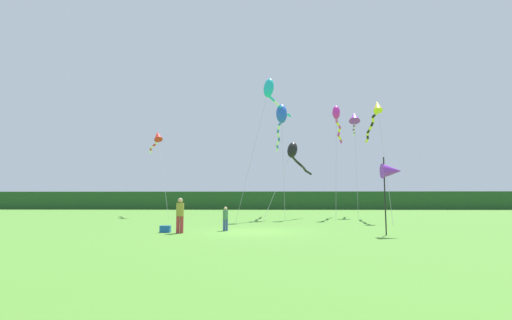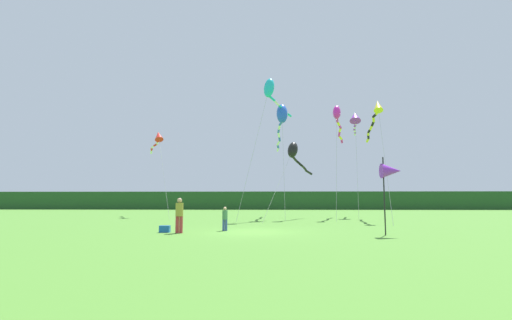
{
  "view_description": "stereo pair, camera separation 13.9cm",
  "coord_description": "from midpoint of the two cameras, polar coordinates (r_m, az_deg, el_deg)",
  "views": [
    {
      "loc": [
        0.84,
        -18.96,
        1.6
      ],
      "look_at": [
        0.0,
        6.0,
        4.28
      ],
      "focal_mm": 26.15,
      "sensor_mm": 36.0,
      "label": 1
    },
    {
      "loc": [
        0.98,
        -18.95,
        1.6
      ],
      "look_at": [
        0.0,
        6.0,
        4.28
      ],
      "focal_mm": 26.15,
      "sensor_mm": 36.0,
      "label": 2
    }
  ],
  "objects": [
    {
      "name": "kite_magenta",
      "position": [
        34.22,
        12.16,
        6.38
      ],
      "size": [
        2.59,
        9.96,
        9.94
      ],
      "color": "#B2B2B2",
      "rests_on": "ground"
    },
    {
      "name": "kite_black",
      "position": [
        31.15,
        5.69,
        1.11
      ],
      "size": [
        4.49,
        8.6,
        6.54
      ],
      "color": "#B2B2B2",
      "rests_on": "ground"
    },
    {
      "name": "person_child",
      "position": [
        19.73,
        -4.89,
        -8.74
      ],
      "size": [
        0.27,
        0.27,
        1.24
      ],
      "color": "#334C8C",
      "rests_on": "ground"
    },
    {
      "name": "kite_cyan",
      "position": [
        31.89,
        2.03,
        10.6
      ],
      "size": [
        4.5,
        6.23,
        11.85
      ],
      "color": "#B2B2B2",
      "rests_on": "ground"
    },
    {
      "name": "kite_purple",
      "position": [
        38.26,
        14.7,
        6.18
      ],
      "size": [
        1.92,
        8.61,
        10.44
      ],
      "color": "#B2B2B2",
      "rests_on": "ground"
    },
    {
      "name": "kite_yellow",
      "position": [
        31.51,
        17.63,
        6.76
      ],
      "size": [
        1.46,
        10.84,
        9.47
      ],
      "color": "#B2B2B2",
      "rests_on": "ground"
    },
    {
      "name": "person_adult",
      "position": [
        18.66,
        -11.76,
        -8.01
      ],
      "size": [
        0.37,
        0.37,
        1.69
      ],
      "color": "#B23338",
      "rests_on": "ground"
    },
    {
      "name": "banner_flag_pole",
      "position": [
        18.38,
        19.8,
        -1.69
      ],
      "size": [
        0.9,
        0.7,
        3.58
      ],
      "color": "black",
      "rests_on": "ground"
    },
    {
      "name": "distant_treeline",
      "position": [
        63.96,
        1.12,
        -6.22
      ],
      "size": [
        108.0,
        2.58,
        3.02
      ],
      "primitive_type": "cube",
      "color": "#234C23",
      "rests_on": "ground"
    },
    {
      "name": "kite_red",
      "position": [
        38.48,
        -15.01,
        3.28
      ],
      "size": [
        4.47,
        8.04,
        8.57
      ],
      "color": "#B2B2B2",
      "rests_on": "ground"
    },
    {
      "name": "cooler_box",
      "position": [
        19.26,
        -13.9,
        -10.21
      ],
      "size": [
        0.5,
        0.32,
        0.34
      ],
      "primitive_type": "cube",
      "color": "#1959B2",
      "rests_on": "ground"
    },
    {
      "name": "ground_plane",
      "position": [
        19.04,
        -0.83,
        -10.95
      ],
      "size": [
        120.0,
        120.0,
        0.0
      ],
      "primitive_type": "plane",
      "color": "#4C842D"
    },
    {
      "name": "kite_blue",
      "position": [
        33.52,
        3.74,
        6.49
      ],
      "size": [
        0.98,
        10.78,
        10.13
      ],
      "color": "#B2B2B2",
      "rests_on": "ground"
    }
  ]
}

